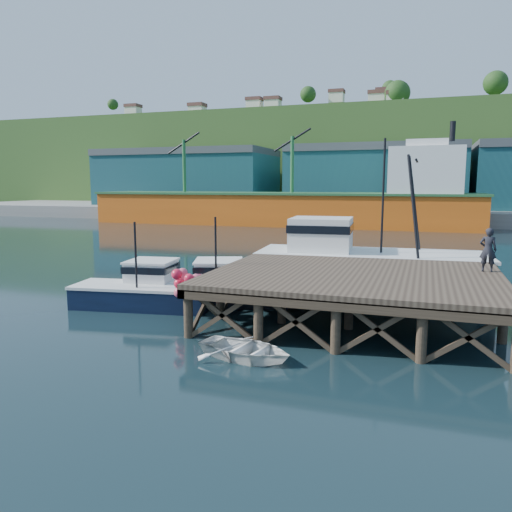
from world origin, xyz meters
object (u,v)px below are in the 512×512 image
at_px(boat_navy, 145,289).
at_px(trawler, 365,259).
at_px(boat_black, 217,287).
at_px(dockworker, 488,250).
at_px(dinghy, 246,349).

distance_m(boat_navy, trawler, 12.16).
distance_m(boat_navy, boat_black, 3.53).
distance_m(boat_navy, dockworker, 15.75).
bearing_deg(dinghy, boat_navy, 65.50).
distance_m(boat_navy, dinghy, 9.01).
xyz_separation_m(boat_black, trawler, (6.63, 5.51, 0.91)).
relative_size(boat_black, trawler, 0.59).
bearing_deg(boat_navy, trawler, 28.62).
bearing_deg(boat_navy, boat_black, 22.38).
relative_size(trawler, dinghy, 3.77).
bearing_deg(boat_black, dockworker, -15.46).
bearing_deg(dockworker, dinghy, 51.09).
distance_m(trawler, dinghy, 13.07).
bearing_deg(dinghy, boat_black, 42.38).
distance_m(boat_black, trawler, 8.67).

